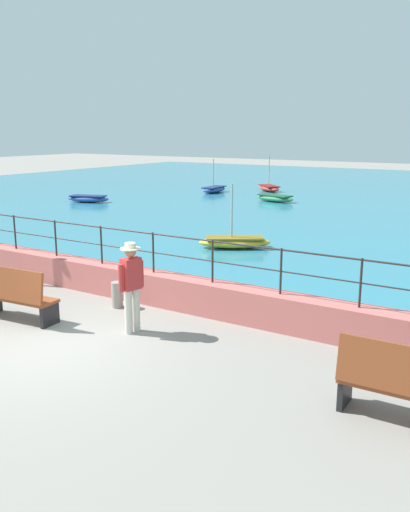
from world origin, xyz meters
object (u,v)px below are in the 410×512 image
Objects in this scene: bench_far at (404,384)px; boat_0 at (269,188)px; person_walking at (131,283)px; boat_3 at (235,242)px; bollard at (117,295)px; boat_5 at (214,189)px; boat_2 at (88,198)px; boat_4 at (275,198)px; bench_main at (15,294)px.

bench_far is 0.74× the size of boat_0.
boat_3 is (-1.96, 7.49, -0.71)m from person_walking.
bollard is 0.24× the size of boat_3.
boat_0 is 0.98× the size of boat_5.
boat_4 is at bearing 33.69° from boat_2.
boat_5 is (-2.51, -2.49, -0.00)m from boat_0.
bench_far is at bearing 0.54° from bench_main.
boat_4 is (-3.90, 11.35, -0.01)m from boat_3.
bench_far reaches higher than boat_4.
bench_main and bench_far have the same top height.
boat_0 reaches higher than boat_5.
bench_far is 0.73× the size of boat_5.
boat_0 is at bearing 107.63° from bollard.
bench_main is 8.27m from boat_3.
person_walking is at bearing -43.42° from boat_2.
bollard reaches higher than boat_2.
boat_4 is at bearing -60.83° from boat_0.
boat_4 is (8.24, 5.50, 0.00)m from boat_2.
bench_far is at bearing -14.74° from bollard.
boat_5 is at bearing 158.51° from boat_4.
bench_main is at bearing -79.98° from boat_4.
bench_main is at bearing -68.57° from boat_5.
person_walking is 0.76× the size of boat_0.
boat_5 reaches higher than bench_main.
person_walking reaches higher than bollard.
boat_5 reaches higher than bollard.
bench_main is at bearing -76.10° from boat_0.
bollard is (1.14, 1.75, -0.27)m from bench_main.
boat_3 reaches higher than bench_far.
boat_4 is at bearing 119.37° from bench_far.
boat_5 is (-16.00, 21.51, -0.30)m from bench_far.
bench_far is 22.42m from boat_4.
bench_main is 7.53m from bench_far.
bench_far is 0.69× the size of boat_2.
bench_main is 19.91m from boat_4.
bollard is 22.03m from boat_5.
bench_far is (7.53, 0.07, 0.00)m from bench_main.
boat_3 is (6.39, -15.82, -0.00)m from boat_0.
person_walking is at bearing -38.18° from bollard.
boat_5 is (-10.86, 20.81, -0.72)m from person_walking.
boat_2 is (-11.71, 14.11, -0.30)m from bench_main.
boat_3 is at bearing 104.67° from person_walking.
bench_far is 3.00× the size of bollard.
person_walking is 19.43m from boat_2.
person_walking is 24.76m from boat_0.
person_walking is 7.77m from boat_3.
bench_far is 27.53m from boat_0.
boat_3 reaches higher than boat_2.
person_walking is (-5.14, 0.70, 0.42)m from bench_far.
bollard is (-1.25, 0.99, -0.69)m from person_walking.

